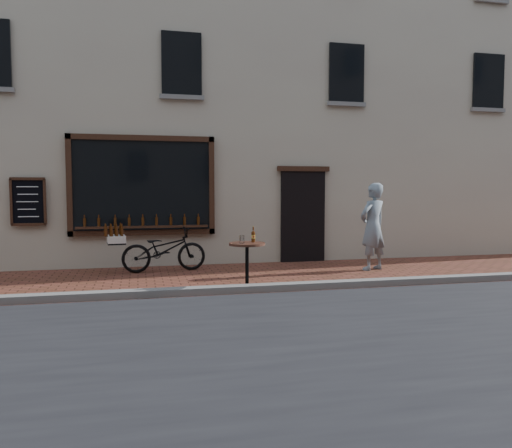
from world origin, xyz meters
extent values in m
plane|color=#582D1C|center=(0.00, 0.00, 0.00)|extent=(90.00, 90.00, 0.00)
cube|color=slate|center=(0.00, 0.20, 0.06)|extent=(90.00, 0.25, 0.12)
cube|color=#BAB092|center=(0.00, 6.50, 5.00)|extent=(28.00, 6.00, 10.00)
cube|color=black|center=(-1.90, 3.45, 1.85)|extent=(3.00, 0.06, 2.00)
cube|color=black|center=(-1.90, 3.43, 2.91)|extent=(3.24, 0.10, 0.12)
cube|color=black|center=(-1.90, 3.43, 0.79)|extent=(3.24, 0.10, 0.12)
cube|color=black|center=(-3.46, 3.43, 1.85)|extent=(0.12, 0.10, 2.24)
cube|color=black|center=(-0.34, 3.43, 1.85)|extent=(0.12, 0.10, 2.24)
cube|color=black|center=(-1.90, 3.38, 0.92)|extent=(2.90, 0.16, 0.05)
cube|color=black|center=(1.90, 3.46, 1.10)|extent=(1.10, 0.10, 2.20)
cube|color=black|center=(1.90, 3.43, 2.26)|extent=(1.30, 0.10, 0.12)
cube|color=black|center=(-4.30, 3.44, 1.50)|extent=(0.62, 0.04, 0.92)
cylinder|color=#3D1C07|center=(-3.15, 3.38, 1.04)|extent=(0.06, 0.06, 0.19)
cylinder|color=#3D1C07|center=(-2.84, 3.38, 1.04)|extent=(0.06, 0.06, 0.19)
cylinder|color=#3D1C07|center=(-2.52, 3.38, 1.04)|extent=(0.06, 0.06, 0.19)
cylinder|color=#3D1C07|center=(-2.21, 3.38, 1.04)|extent=(0.06, 0.06, 0.19)
cylinder|color=#3D1C07|center=(-1.90, 3.38, 1.04)|extent=(0.06, 0.06, 0.19)
cylinder|color=#3D1C07|center=(-1.59, 3.38, 1.04)|extent=(0.06, 0.06, 0.19)
cylinder|color=#3D1C07|center=(-1.27, 3.38, 1.04)|extent=(0.06, 0.06, 0.19)
cylinder|color=#3D1C07|center=(-0.96, 3.38, 1.04)|extent=(0.06, 0.06, 0.19)
cylinder|color=#3D1C07|center=(-0.65, 3.38, 1.04)|extent=(0.06, 0.06, 0.19)
cube|color=black|center=(-1.00, 3.46, 4.60)|extent=(0.90, 0.06, 1.40)
cube|color=black|center=(3.00, 3.46, 4.60)|extent=(0.90, 0.06, 1.40)
cube|color=black|center=(7.00, 3.46, 4.60)|extent=(0.90, 0.06, 1.40)
imported|color=black|center=(-1.48, 2.72, 0.47)|extent=(1.85, 0.82, 0.94)
cube|color=black|center=(-2.46, 2.61, 0.65)|extent=(0.41, 0.54, 0.03)
cube|color=silver|center=(-2.46, 2.61, 0.74)|extent=(0.41, 0.56, 0.15)
cylinder|color=#3D1C07|center=(-2.34, 2.43, 0.91)|extent=(0.06, 0.06, 0.20)
cylinder|color=#3D1C07|center=(-2.44, 2.42, 0.91)|extent=(0.06, 0.06, 0.20)
cylinder|color=#3D1C07|center=(-2.54, 2.41, 0.91)|extent=(0.06, 0.06, 0.20)
cylinder|color=#3D1C07|center=(-2.65, 2.40, 0.91)|extent=(0.06, 0.06, 0.20)
cylinder|color=#3D1C07|center=(-2.35, 2.56, 0.91)|extent=(0.06, 0.06, 0.20)
cylinder|color=#3D1C07|center=(-2.45, 2.54, 0.91)|extent=(0.06, 0.06, 0.20)
cylinder|color=#3D1C07|center=(-2.56, 2.53, 0.91)|extent=(0.06, 0.06, 0.20)
cylinder|color=#3D1C07|center=(-2.66, 2.52, 0.91)|extent=(0.06, 0.06, 0.20)
cylinder|color=#3D1C07|center=(-2.36, 2.68, 0.91)|extent=(0.06, 0.06, 0.20)
cylinder|color=#3D1C07|center=(-2.47, 2.67, 0.91)|extent=(0.06, 0.06, 0.20)
cylinder|color=#3D1C07|center=(-2.57, 2.66, 0.91)|extent=(0.06, 0.06, 0.20)
cylinder|color=#3D1C07|center=(-2.68, 2.65, 0.91)|extent=(0.06, 0.06, 0.20)
cylinder|color=#3D1C07|center=(-2.38, 2.80, 0.91)|extent=(0.06, 0.06, 0.20)
cylinder|color=black|center=(-0.14, 0.46, 0.02)|extent=(0.47, 0.47, 0.03)
cylinder|color=black|center=(-0.14, 0.46, 0.41)|extent=(0.06, 0.06, 0.75)
cylinder|color=#321A10|center=(-0.14, 0.46, 0.80)|extent=(0.64, 0.64, 0.04)
cylinder|color=gold|center=(-0.01, 0.53, 0.92)|extent=(0.07, 0.07, 0.06)
cylinder|color=white|center=(-0.25, 0.39, 0.89)|extent=(0.08, 0.08, 0.14)
imported|color=gray|center=(2.99, 1.90, 0.95)|extent=(0.82, 0.69, 1.90)
camera|label=1|loc=(-1.99, -8.09, 1.77)|focal=35.00mm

